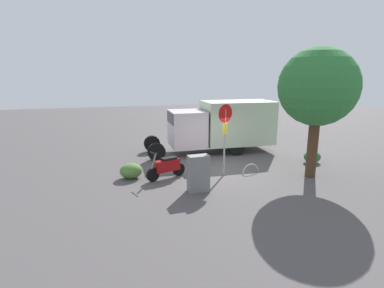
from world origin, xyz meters
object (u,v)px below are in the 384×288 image
at_px(box_truck_near, 221,124).
at_px(bike_rack_hoop, 251,173).
at_px(utility_cabinet, 198,173).
at_px(motorcycle, 167,166).
at_px(street_tree, 318,88).
at_px(stop_sign, 225,129).

distance_m(box_truck_near, bike_rack_hoop, 4.26).
bearing_deg(utility_cabinet, motorcycle, -64.12).
height_order(box_truck_near, motorcycle, box_truck_near).
distance_m(motorcycle, street_tree, 6.90).
xyz_separation_m(box_truck_near, street_tree, (-2.10, 5.09, 2.17)).
xyz_separation_m(stop_sign, utility_cabinet, (1.60, 1.41, -1.36)).
bearing_deg(stop_sign, box_truck_near, -109.39).
bearing_deg(street_tree, box_truck_near, -67.55).
xyz_separation_m(street_tree, bike_rack_hoop, (2.22, -1.14, -3.74)).
xyz_separation_m(motorcycle, utility_cabinet, (-0.84, 1.72, 0.17)).
relative_size(motorcycle, utility_cabinet, 1.27).
bearing_deg(box_truck_near, street_tree, 114.69).
relative_size(utility_cabinet, bike_rack_hoop, 1.62).
bearing_deg(box_truck_near, stop_sign, 72.85).
height_order(street_tree, bike_rack_hoop, street_tree).
distance_m(stop_sign, street_tree, 4.05).
relative_size(box_truck_near, street_tree, 1.33).
height_order(stop_sign, utility_cabinet, stop_sign).
distance_m(box_truck_near, motorcycle, 5.37).
bearing_deg(utility_cabinet, box_truck_near, -119.15).
distance_m(motorcycle, utility_cabinet, 1.92).
bearing_deg(bike_rack_hoop, motorcycle, -5.04).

